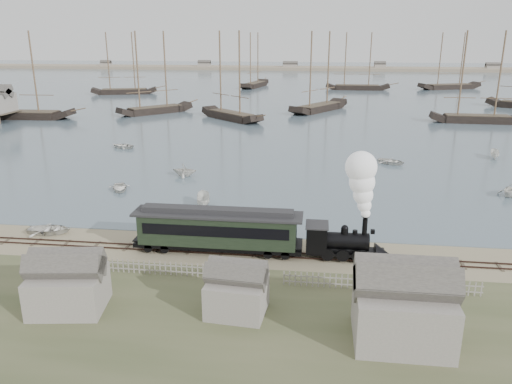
# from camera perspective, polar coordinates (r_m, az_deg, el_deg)

# --- Properties ---
(ground) EXTENTS (600.00, 600.00, 0.00)m
(ground) POSITION_cam_1_polar(r_m,az_deg,el_deg) (47.31, -2.23, -5.97)
(ground) COLOR tan
(ground) RESTS_ON ground
(harbor_water) EXTENTS (600.00, 336.00, 0.06)m
(harbor_water) POSITION_cam_1_polar(r_m,az_deg,el_deg) (213.75, 5.35, 12.36)
(harbor_water) COLOR #4D606E
(harbor_water) RESTS_ON ground
(rail_track) EXTENTS (120.00, 1.80, 0.16)m
(rail_track) POSITION_cam_1_polar(r_m,az_deg,el_deg) (45.49, -2.64, -6.91)
(rail_track) COLOR #35221D
(rail_track) RESTS_ON ground
(picket_fence_west) EXTENTS (19.00, 0.10, 1.20)m
(picket_fence_west) POSITION_cam_1_polar(r_m,az_deg,el_deg) (42.72, -12.54, -9.11)
(picket_fence_west) COLOR gray
(picket_fence_west) RESTS_ON ground
(picket_fence_east) EXTENTS (15.00, 0.10, 1.20)m
(picket_fence_east) POSITION_cam_1_polar(r_m,az_deg,el_deg) (40.34, 14.07, -10.89)
(picket_fence_east) COLOR gray
(picket_fence_east) RESTS_ON ground
(shed_left) EXTENTS (5.00, 4.00, 4.10)m
(shed_left) POSITION_cam_1_polar(r_m,az_deg,el_deg) (39.24, -20.44, -12.39)
(shed_left) COLOR gray
(shed_left) RESTS_ON ground
(shed_mid) EXTENTS (4.00, 3.50, 3.60)m
(shed_mid) POSITION_cam_1_polar(r_m,az_deg,el_deg) (36.47, -2.18, -13.59)
(shed_mid) COLOR gray
(shed_mid) RESTS_ON ground
(shed_right) EXTENTS (6.00, 5.00, 5.10)m
(shed_right) POSITION_cam_1_polar(r_m,az_deg,el_deg) (34.88, 16.12, -15.94)
(shed_right) COLOR gray
(shed_right) RESTS_ON ground
(far_spit) EXTENTS (500.00, 20.00, 1.80)m
(far_spit) POSITION_cam_1_polar(r_m,az_deg,el_deg) (293.49, 5.94, 13.71)
(far_spit) COLOR tan
(far_spit) RESTS_ON ground
(locomotive) EXTENTS (7.44, 2.78, 9.27)m
(locomotive) POSITION_cam_1_polar(r_m,az_deg,el_deg) (43.46, 11.46, -2.43)
(locomotive) COLOR black
(locomotive) RESTS_ON ground
(passenger_coach) EXTENTS (15.14, 2.92, 3.68)m
(passenger_coach) POSITION_cam_1_polar(r_m,az_deg,el_deg) (44.85, -4.40, -4.17)
(passenger_coach) COLOR black
(passenger_coach) RESTS_ON ground
(beached_dinghy) EXTENTS (3.46, 4.53, 0.88)m
(beached_dinghy) POSITION_cam_1_polar(r_m,az_deg,el_deg) (53.67, -22.53, -3.95)
(beached_dinghy) COLOR silver
(beached_dinghy) RESTS_ON ground
(rowboat_0) EXTENTS (4.55, 4.00, 0.78)m
(rowboat_0) POSITION_cam_1_polar(r_m,az_deg,el_deg) (65.27, -15.33, 0.50)
(rowboat_0) COLOR silver
(rowboat_0) RESTS_ON harbor_water
(rowboat_1) EXTENTS (3.14, 3.58, 1.80)m
(rowboat_1) POSITION_cam_1_polar(r_m,az_deg,el_deg) (70.00, -8.17, 2.51)
(rowboat_1) COLOR silver
(rowboat_1) RESTS_ON harbor_water
(rowboat_2) EXTENTS (4.13, 2.26, 1.51)m
(rowboat_2) POSITION_cam_1_polar(r_m,az_deg,el_deg) (57.09, -6.07, -1.00)
(rowboat_2) COLOR silver
(rowboat_2) RESTS_ON harbor_water
(rowboat_3) EXTENTS (4.72, 5.15, 0.87)m
(rowboat_3) POSITION_cam_1_polar(r_m,az_deg,el_deg) (78.81, 15.20, 3.41)
(rowboat_3) COLOR silver
(rowboat_3) RESTS_ON harbor_water
(rowboat_4) EXTENTS (4.53, 4.49, 1.81)m
(rowboat_4) POSITION_cam_1_polar(r_m,az_deg,el_deg) (67.98, 27.13, 0.28)
(rowboat_4) COLOR silver
(rowboat_4) RESTS_ON harbor_water
(rowboat_5) EXTENTS (3.61, 2.02, 1.31)m
(rowboat_5) POSITION_cam_1_polar(r_m,az_deg,el_deg) (88.29, 25.61, 3.92)
(rowboat_5) COLOR silver
(rowboat_5) RESTS_ON harbor_water
(rowboat_6) EXTENTS (3.94, 4.75, 0.85)m
(rowboat_6) POSITION_cam_1_polar(r_m,az_deg,el_deg) (90.19, -15.02, 5.15)
(rowboat_6) COLOR silver
(rowboat_6) RESTS_ON harbor_water
(schooner_0) EXTENTS (24.85, 6.43, 20.00)m
(schooner_0) POSITION_cam_1_polar(r_m,az_deg,el_deg) (130.33, -25.71, 11.95)
(schooner_0) COLOR black
(schooner_0) RESTS_ON harbor_water
(schooner_1) EXTENTS (16.83, 17.19, 20.00)m
(schooner_1) POSITION_cam_1_polar(r_m,az_deg,el_deg) (128.47, -11.67, 13.22)
(schooner_1) COLOR black
(schooner_1) RESTS_ON harbor_water
(schooner_2) EXTENTS (17.02, 16.56, 20.00)m
(schooner_2) POSITION_cam_1_polar(r_m,az_deg,el_deg) (116.49, -2.91, 13.14)
(schooner_2) COLOR black
(schooner_2) RESTS_ON harbor_water
(schooner_3) EXTENTS (15.78, 21.41, 20.00)m
(schooner_3) POSITION_cam_1_polar(r_m,az_deg,el_deg) (131.20, 7.39, 13.51)
(schooner_3) COLOR black
(schooner_3) RESTS_ON harbor_water
(schooner_4) EXTENTS (20.38, 5.35, 20.00)m
(schooner_4) POSITION_cam_1_polar(r_m,az_deg,el_deg) (122.42, 24.48, 11.85)
(schooner_4) COLOR black
(schooner_4) RESTS_ON harbor_water
(schooner_6) EXTENTS (21.67, 10.40, 20.00)m
(schooner_6) POSITION_cam_1_polar(r_m,az_deg,el_deg) (174.84, -15.06, 14.03)
(schooner_6) COLOR black
(schooner_6) RESTS_ON harbor_water
(schooner_7) EXTENTS (9.40, 21.72, 20.00)m
(schooner_7) POSITION_cam_1_polar(r_m,az_deg,el_deg) (192.53, -0.16, 14.87)
(schooner_7) COLOR black
(schooner_7) RESTS_ON harbor_water
(schooner_8) EXTENTS (22.49, 5.21, 20.00)m
(schooner_8) POSITION_cam_1_polar(r_m,az_deg,el_deg) (186.46, 11.68, 14.44)
(schooner_8) COLOR black
(schooner_8) RESTS_ON harbor_water
(schooner_9) EXTENTS (24.12, 14.14, 20.00)m
(schooner_9) POSITION_cam_1_polar(r_m,az_deg,el_deg) (198.81, 21.51, 13.78)
(schooner_9) COLOR black
(schooner_9) RESTS_ON harbor_water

